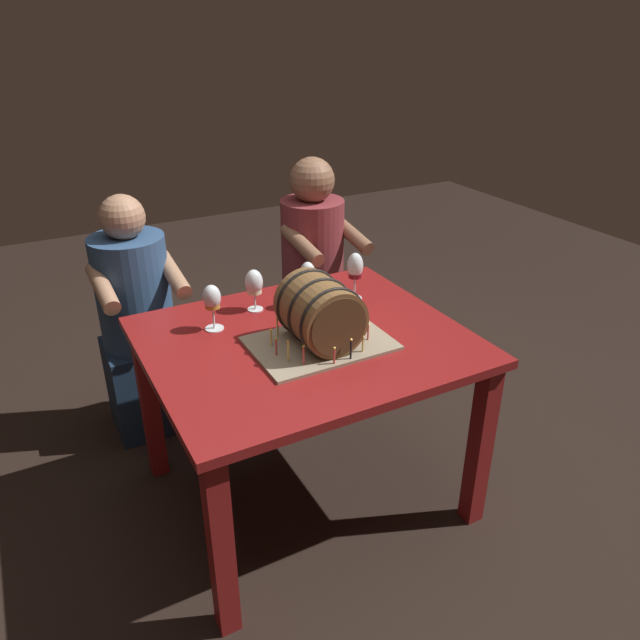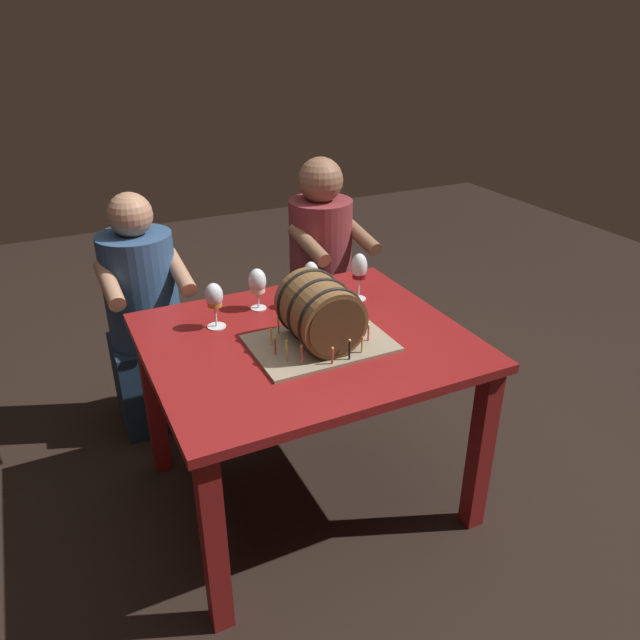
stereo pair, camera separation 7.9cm
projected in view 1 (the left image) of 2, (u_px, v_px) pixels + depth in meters
The scene contains 9 objects.
ground_plane at pixel (307, 492), 2.57m from camera, with size 8.00×8.00×0.00m, color black.
dining_table at pixel (306, 364), 2.28m from camera, with size 1.15×0.99×0.75m.
barrel_cake at pixel (320, 315), 2.13m from camera, with size 0.50×0.35×0.26m.
wine_glass_rose at pixel (308, 277), 2.41m from camera, with size 0.06×0.06×0.19m.
wine_glass_white at pixel (254, 284), 2.39m from camera, with size 0.07×0.07×0.17m.
wine_glass_amber at pixel (212, 299), 2.24m from camera, with size 0.07×0.07×0.18m.
wine_glass_red at pixel (355, 268), 2.48m from camera, with size 0.07×0.07×0.20m.
person_seated_left at pixel (139, 329), 2.77m from camera, with size 0.38×0.47×1.15m.
person_seated_right at pixel (313, 286), 3.14m from camera, with size 0.38×0.47×1.22m.
Camera 1 is at (-0.88, -1.76, 1.81)m, focal length 33.93 mm.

